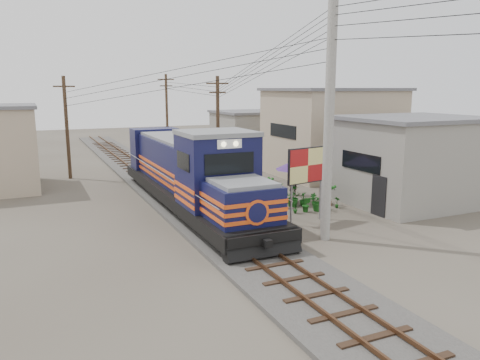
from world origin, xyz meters
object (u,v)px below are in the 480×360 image
vendor (293,180)px  market_umbrella (295,165)px  locomotive (189,174)px  billboard (307,167)px

vendor → market_umbrella: bearing=43.2°
locomotive → billboard: locomotive is taller
locomotive → market_umbrella: (5.67, -1.02, 0.24)m
market_umbrella → vendor: market_umbrella is taller
market_umbrella → vendor: bearing=61.9°
billboard → locomotive: bearing=120.6°
locomotive → vendor: (6.46, 0.46, -0.91)m
locomotive → billboard: size_ratio=4.86×
locomotive → market_umbrella: 5.76m
market_umbrella → vendor: 2.03m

